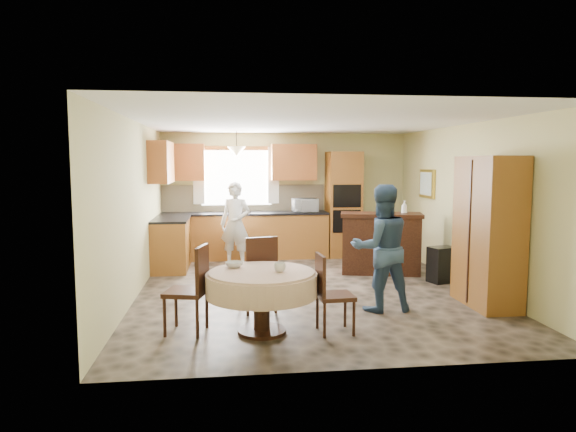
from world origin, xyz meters
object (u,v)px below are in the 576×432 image
Objects in this scene: oven_tower at (343,204)px; chair_left at (193,285)px; person_sink at (235,224)px; dining_table at (262,285)px; person_dining at (381,248)px; sideboard at (381,245)px; chair_right at (329,290)px; chair_back at (260,270)px; cupboard at (488,232)px.

chair_left is at bearing -121.76° from oven_tower.
oven_tower reaches higher than person_sink.
person_dining is (1.59, 0.70, 0.27)m from dining_table.
sideboard is 1.53× the size of chair_right.
sideboard is 0.88× the size of person_sink.
sideboard is 1.39× the size of chair_back.
chair_right is 0.55× the size of person_dining.
chair_right is (1.51, -0.19, -0.05)m from chair_left.
person_dining is at bearing 23.91° from dining_table.
person_sink is at bearing 173.37° from sideboard.
oven_tower is at bearing 113.01° from sideboard.
cupboard is 2.02× the size of chair_back.
cupboard reaches higher than chair_back.
cupboard is (1.07, -3.80, -0.06)m from oven_tower.
oven_tower is at bearing 162.35° from chair_left.
oven_tower reaches higher than chair_right.
person_dining is at bearing -50.21° from chair_right.
chair_back is (0.79, 0.70, -0.00)m from chair_left.
chair_back is at bearing -123.32° from sideboard.
oven_tower is at bearing 66.40° from dining_table.
dining_table is 1.76m from person_dining.
person_sink is at bearing -174.42° from chair_left.
person_sink is at bearing 93.19° from dining_table.
chair_right is at bearing -55.97° from person_sink.
dining_table is at bearing 20.46° from person_dining.
person_sink is (-2.47, 0.92, 0.29)m from sideboard.
oven_tower is 1.71× the size of dining_table.
sideboard is 2.29m from person_dining.
cupboard is at bearing 178.07° from person_dining.
person_dining reaches higher than chair_right.
chair_left reaches higher than chair_right.
sideboard is at bearing -30.47° from chair_right.
chair_back is 0.64× the size of person_sink.
dining_table is 0.80× the size of person_sink.
cupboard is at bearing 113.62° from chair_left.
oven_tower is at bearing -18.37° from chair_right.
cupboard is 1.28× the size of person_sink.
cupboard is 1.22× the size of person_dining.
oven_tower is at bearing -129.48° from chair_back.
oven_tower is 2.37× the size of chair_right.
person_dining is at bearing -178.48° from cupboard.
chair_right is (0.72, -0.88, -0.05)m from chair_back.
dining_table is at bearing 96.40° from chair_left.
oven_tower reaches higher than cupboard.
person_sink is (-3.27, 3.05, -0.22)m from cupboard.
cupboard is 2.50m from chair_right.
chair_left is 1.53m from chair_right.
dining_table is 0.76× the size of person_dining.
person_sink is (-0.21, 3.79, 0.23)m from dining_table.
person_dining reaches higher than sideboard.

